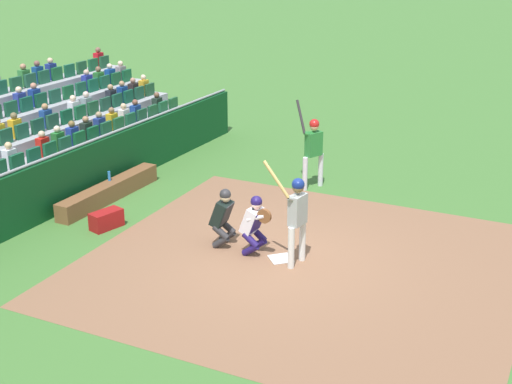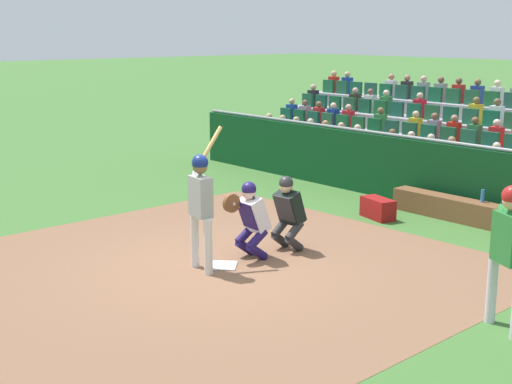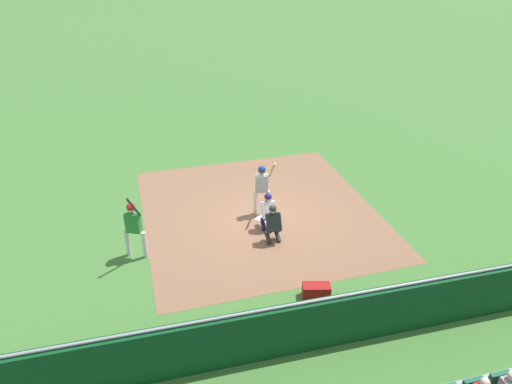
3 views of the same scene
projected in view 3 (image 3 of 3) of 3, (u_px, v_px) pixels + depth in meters
The scene contains 11 objects.
ground_plane at pixel (263, 219), 15.91m from camera, with size 160.00×160.00×0.00m, color #3F6E2F.
infield_dirt_patch at pixel (259, 211), 16.33m from camera, with size 7.88×8.42×0.01m, color brown.
home_plate_marker at pixel (263, 218), 15.90m from camera, with size 0.44×0.44×0.02m, color white.
batter_at_plate at pixel (262, 185), 15.68m from camera, with size 0.58×0.77×2.17m.
catcher_crouching at pixel (268, 209), 15.06m from camera, with size 0.48×0.72×1.30m.
home_plate_umpire at pixel (273, 222), 14.40m from camera, with size 0.49×0.49×1.30m.
dugout_wall at pixel (328, 322), 10.68m from camera, with size 15.55×0.24×1.44m.
dugout_bench at pixel (276, 329), 11.14m from camera, with size 3.48×0.40×0.44m, color brown.
water_bottle_on_bench at pixel (271, 322), 10.86m from camera, with size 0.07×0.07×0.24m, color #2D77C5.
equipment_duffel_bag at pixel (316, 291), 12.35m from camera, with size 0.73×0.36×0.40m, color maroon.
on_deck_batter at pixel (133, 224), 13.51m from camera, with size 0.66×0.75×2.27m.
Camera 3 is at (-3.57, -13.05, 8.43)m, focal length 32.77 mm.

